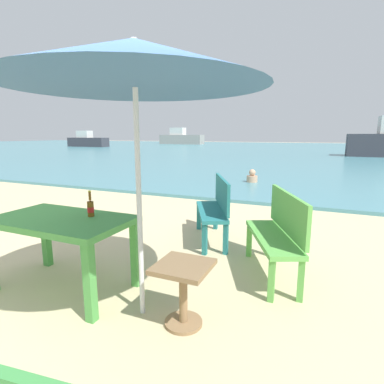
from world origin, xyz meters
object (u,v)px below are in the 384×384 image
beer_bottle_amber (91,207)px  side_table_wood (183,285)px  bench_green_right (279,230)px  swimmer_person (252,177)px  picnic_table_green (62,228)px  boat_cargo_ship (88,141)px  bench_teal_center (216,205)px  patio_umbrella (134,63)px  boat_barge (181,138)px

beer_bottle_amber → side_table_wood: size_ratio=0.49×
bench_green_right → swimmer_person: size_ratio=3.03×
picnic_table_green → side_table_wood: 1.41m
swimmer_person → boat_cargo_ship: 31.22m
side_table_wood → bench_green_right: 1.39m
picnic_table_green → bench_teal_center: 2.21m
bench_green_right → bench_teal_center: bearing=141.2°
patio_umbrella → boat_barge: 44.34m
picnic_table_green → bench_teal_center: (0.95, 1.99, -0.11)m
bench_teal_center → bench_green_right: (1.02, -0.82, 0.00)m
patio_umbrella → boat_barge: bearing=115.0°
bench_green_right → boat_barge: boat_barge is taller
beer_bottle_amber → boat_cargo_ship: bearing=132.2°
patio_umbrella → boat_cargo_ship: patio_umbrella is taller
side_table_wood → boat_cargo_ship: boat_cargo_ship is taller
side_table_wood → boat_cargo_ship: (-25.38, 26.95, 0.41)m
beer_bottle_amber → side_table_wood: 1.27m
beer_bottle_amber → bench_green_right: bearing=30.4°
patio_umbrella → boat_cargo_ship: bearing=132.8°
beer_bottle_amber → picnic_table_green: bearing=-146.3°
swimmer_person → boat_barge: bearing=118.9°
side_table_wood → bench_green_right: (0.59, 1.24, 0.19)m
beer_bottle_amber → boat_barge: size_ratio=0.04×
side_table_wood → boat_barge: size_ratio=0.08×
picnic_table_green → beer_bottle_amber: (0.24, 0.16, 0.20)m
patio_umbrella → bench_teal_center: bearing=90.6°
picnic_table_green → swimmer_person: bearing=87.4°
side_table_wood → swimmer_person: 7.48m
bench_teal_center → boat_cargo_ship: 35.24m
bench_teal_center → swimmer_person: 5.39m
beer_bottle_amber → bench_green_right: beer_bottle_amber is taller
picnic_table_green → patio_umbrella: 1.76m
swimmer_person → boat_cargo_ship: boat_cargo_ship is taller
bench_teal_center → boat_barge: bearing=116.2°
bench_teal_center → boat_barge: (-18.72, 38.12, 0.42)m
bench_green_right → patio_umbrella: bearing=-128.9°
patio_umbrella → bench_green_right: bearing=51.1°
side_table_wood → bench_green_right: bearing=64.7°
beer_bottle_amber → boat_barge: bearing=114.3°
side_table_wood → bench_green_right: size_ratio=0.43×
swimmer_person → boat_cargo_ship: bearing=141.2°
boat_barge → side_table_wood: bearing=-64.5°
beer_bottle_amber → bench_green_right: (1.73, 1.01, -0.31)m
side_table_wood → bench_green_right: bench_green_right is taller
side_table_wood → patio_umbrella: bearing=178.8°
bench_teal_center → boat_cargo_ship: size_ratio=0.24×
patio_umbrella → boat_barge: size_ratio=0.34×
beer_bottle_amber → boat_barge: 43.82m
patio_umbrella → side_table_wood: (0.41, -0.01, -1.76)m
side_table_wood → boat_cargo_ship: size_ratio=0.10×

